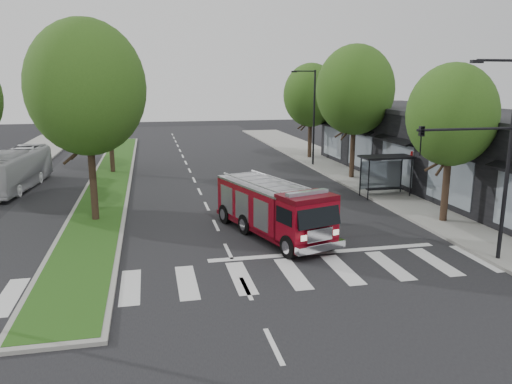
{
  "coord_description": "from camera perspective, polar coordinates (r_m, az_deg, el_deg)",
  "views": [
    {
      "loc": [
        -3.11,
        -20.13,
        7.2
      ],
      "look_at": [
        1.93,
        3.3,
        1.8
      ],
      "focal_mm": 35.0,
      "sensor_mm": 36.0,
      "label": 1
    }
  ],
  "objects": [
    {
      "name": "tree_right_far",
      "position": [
        46.5,
        6.28,
        10.94
      ],
      "size": [
        5.0,
        5.0,
        8.73
      ],
      "color": "black",
      "rests_on": "ground"
    },
    {
      "name": "tree_median_near",
      "position": [
        26.29,
        -18.83,
        11.19
      ],
      "size": [
        5.8,
        5.8,
        10.16
      ],
      "color": "black",
      "rests_on": "ground"
    },
    {
      "name": "ground",
      "position": [
        21.6,
        -3.19,
        -6.79
      ],
      "size": [
        140.0,
        140.0,
        0.0
      ],
      "primitive_type": "plane",
      "color": "black",
      "rests_on": "ground"
    },
    {
      "name": "bus_shelter",
      "position": [
        32.11,
        14.53,
        3.04
      ],
      "size": [
        3.2,
        1.6,
        2.61
      ],
      "color": "black",
      "rests_on": "ground"
    },
    {
      "name": "tree_median_far",
      "position": [
        40.24,
        -16.59,
        11.17
      ],
      "size": [
        5.6,
        5.6,
        9.72
      ],
      "color": "black",
      "rests_on": "ground"
    },
    {
      "name": "fire_engine",
      "position": [
        23.38,
        1.93,
        -1.96
      ],
      "size": [
        4.49,
        8.07,
        2.68
      ],
      "rotation": [
        0.0,
        0.0,
        0.3
      ],
      "color": "#50040D",
      "rests_on": "ground"
    },
    {
      "name": "tree_right_mid",
      "position": [
        37.13,
        11.25,
        11.36
      ],
      "size": [
        5.6,
        5.6,
        9.72
      ],
      "color": "black",
      "rests_on": "ground"
    },
    {
      "name": "median",
      "position": [
        38.89,
        -16.2,
        1.64
      ],
      "size": [
        3.0,
        50.0,
        0.15
      ],
      "color": "gray",
      "rests_on": "ground"
    },
    {
      "name": "tree_right_near",
      "position": [
        26.57,
        21.48,
        8.18
      ],
      "size": [
        4.4,
        4.4,
        8.05
      ],
      "color": "black",
      "rests_on": "ground"
    },
    {
      "name": "sidewalk_right",
      "position": [
        34.67,
        14.91,
        0.4
      ],
      "size": [
        5.0,
        80.0,
        0.15
      ],
      "primitive_type": "cube",
      "color": "gray",
      "rests_on": "ground"
    },
    {
      "name": "streetlight_right_far",
      "position": [
        42.41,
        6.46,
        8.94
      ],
      "size": [
        2.11,
        0.2,
        8.0
      ],
      "color": "black",
      "rests_on": "ground"
    },
    {
      "name": "streetlight_right_near",
      "position": [
        21.09,
        25.17,
        4.6
      ],
      "size": [
        4.08,
        0.22,
        8.0
      ],
      "color": "black",
      "rests_on": "ground"
    },
    {
      "name": "storefront_row",
      "position": [
        36.53,
        21.46,
        4.43
      ],
      "size": [
        8.0,
        30.0,
        5.0
      ],
      "primitive_type": "cube",
      "color": "black",
      "rests_on": "ground"
    },
    {
      "name": "city_bus",
      "position": [
        37.08,
        -25.86,
        2.3
      ],
      "size": [
        3.16,
        9.65,
        2.64
      ],
      "primitive_type": "imported",
      "rotation": [
        0.0,
        0.0,
        -0.1
      ],
      "color": "silver",
      "rests_on": "ground"
    }
  ]
}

